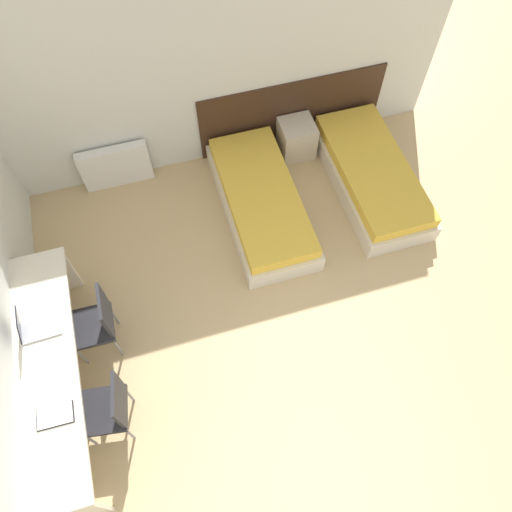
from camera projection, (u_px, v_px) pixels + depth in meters
ground_plane at (331, 506)px, 4.45m from camera, size 20.00×20.00×0.00m
wall_back at (204, 68)px, 5.36m from camera, size 5.72×0.05×2.70m
headboard_panel at (292, 112)px, 6.26m from camera, size 2.38×0.03×0.94m
bed_near_window at (261, 202)px, 5.91m from camera, size 0.87×1.98×0.39m
bed_near_door at (371, 175)px, 6.11m from camera, size 0.87×1.98×0.39m
nightstand at (296, 139)px, 6.34m from camera, size 0.43×0.41×0.48m
radiator at (116, 166)px, 6.05m from camera, size 0.84×0.12×0.58m
desk at (52, 372)px, 4.44m from camera, size 0.53×2.38×0.76m
chair_near_laptop at (97, 322)px, 4.79m from camera, size 0.43×0.43×0.92m
chair_near_notebook at (109, 408)px, 4.38m from camera, size 0.47×0.47×0.92m
laptop at (33, 328)px, 4.42m from camera, size 0.36×0.22×0.36m
open_notebook at (55, 416)px, 4.10m from camera, size 0.31×0.19×0.02m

